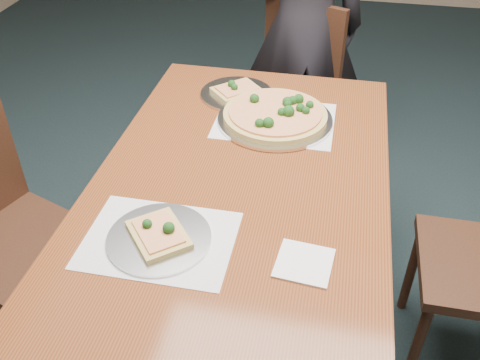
% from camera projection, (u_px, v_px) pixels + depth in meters
% --- Properties ---
extents(ground, '(8.00, 8.00, 0.00)m').
position_uv_depth(ground, '(279.00, 345.00, 2.05)').
color(ground, black).
rests_on(ground, ground).
extents(dining_table, '(0.90, 1.50, 0.75)m').
position_uv_depth(dining_table, '(240.00, 203.00, 1.70)').
color(dining_table, '#5A2712').
rests_on(dining_table, ground).
extents(chair_far, '(0.55, 0.55, 0.91)m').
position_uv_depth(chair_far, '(290.00, 88.00, 2.62)').
color(chair_far, black).
rests_on(chair_far, ground).
extents(diner, '(0.65, 0.49, 1.59)m').
position_uv_depth(diner, '(304.00, 27.00, 2.51)').
color(diner, black).
rests_on(diner, ground).
extents(placemat_main, '(0.42, 0.32, 0.00)m').
position_uv_depth(placemat_main, '(275.00, 121.00, 1.92)').
color(placemat_main, white).
rests_on(placemat_main, dining_table).
extents(placemat_near, '(0.40, 0.30, 0.00)m').
position_uv_depth(placemat_near, '(159.00, 240.00, 1.43)').
color(placemat_near, white).
rests_on(placemat_near, dining_table).
extents(pizza_pan, '(0.41, 0.41, 0.07)m').
position_uv_depth(pizza_pan, '(276.00, 115.00, 1.91)').
color(pizza_pan, silver).
rests_on(pizza_pan, dining_table).
extents(slice_plate_near, '(0.28, 0.28, 0.06)m').
position_uv_depth(slice_plate_near, '(159.00, 236.00, 1.42)').
color(slice_plate_near, silver).
rests_on(slice_plate_near, dining_table).
extents(slice_plate_far, '(0.28, 0.28, 0.06)m').
position_uv_depth(slice_plate_far, '(236.00, 92.00, 2.07)').
color(slice_plate_far, silver).
rests_on(slice_plate_far, dining_table).
extents(napkin, '(0.15, 0.15, 0.01)m').
position_uv_depth(napkin, '(304.00, 263.00, 1.36)').
color(napkin, white).
rests_on(napkin, dining_table).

